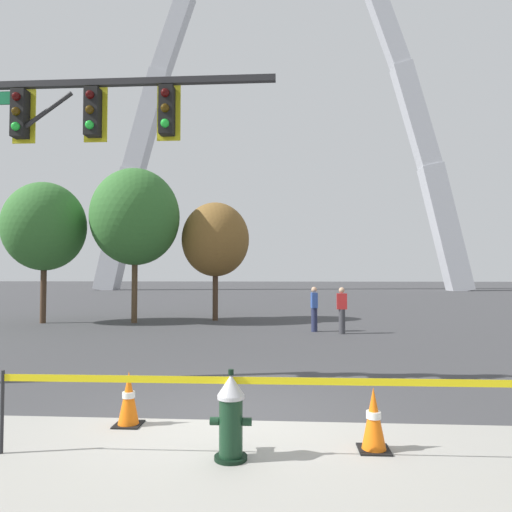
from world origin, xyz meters
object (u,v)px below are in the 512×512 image
(traffic_cone_by_hydrant, at_px, (129,399))
(pedestrian_standing_center, at_px, (342,310))
(pedestrian_walking_left, at_px, (314,309))
(fire_hydrant, at_px, (231,417))
(monument_arch, at_px, (279,105))
(traffic_signal_gantry, at_px, (37,155))
(traffic_cone_mid_sidewalk, at_px, (374,420))

(traffic_cone_by_hydrant, relative_size, pedestrian_standing_center, 0.46)
(traffic_cone_by_hydrant, relative_size, pedestrian_walking_left, 0.46)
(fire_hydrant, distance_m, monument_arch, 57.84)
(traffic_signal_gantry, xyz_separation_m, pedestrian_standing_center, (6.55, 7.75, -3.45))
(traffic_cone_mid_sidewalk, bearing_deg, monument_arch, 91.97)
(traffic_signal_gantry, height_order, pedestrian_walking_left, traffic_signal_gantry)
(traffic_cone_by_hydrant, height_order, pedestrian_standing_center, pedestrian_standing_center)
(fire_hydrant, height_order, traffic_cone_by_hydrant, fire_hydrant)
(traffic_cone_mid_sidewalk, bearing_deg, fire_hydrant, -167.60)
(pedestrian_walking_left, bearing_deg, traffic_signal_gantry, -124.24)
(pedestrian_standing_center, bearing_deg, fire_hydrant, -103.15)
(traffic_signal_gantry, xyz_separation_m, pedestrian_walking_left, (5.64, 8.29, -3.45))
(traffic_cone_by_hydrant, height_order, traffic_signal_gantry, traffic_signal_gantry)
(monument_arch, distance_m, pedestrian_walking_left, 47.48)
(traffic_cone_mid_sidewalk, distance_m, traffic_signal_gantry, 7.39)
(traffic_cone_by_hydrant, distance_m, traffic_cone_mid_sidewalk, 3.20)
(traffic_signal_gantry, bearing_deg, pedestrian_standing_center, 49.77)
(fire_hydrant, bearing_deg, traffic_cone_mid_sidewalk, 12.40)
(traffic_cone_mid_sidewalk, relative_size, monument_arch, 0.01)
(traffic_cone_mid_sidewalk, xyz_separation_m, traffic_signal_gantry, (-5.64, 2.76, 3.91))
(monument_arch, relative_size, pedestrian_walking_left, 34.58)
(traffic_cone_mid_sidewalk, relative_size, pedestrian_walking_left, 0.46)
(traffic_cone_by_hydrant, bearing_deg, pedestrian_standing_center, 67.59)
(fire_hydrant, distance_m, pedestrian_standing_center, 11.15)
(pedestrian_standing_center, bearing_deg, traffic_cone_mid_sidewalk, -95.00)
(fire_hydrant, xyz_separation_m, pedestrian_standing_center, (2.54, 10.86, 0.35))
(traffic_signal_gantry, xyz_separation_m, monument_arch, (3.82, 49.84, 19.47))
(monument_arch, xyz_separation_m, pedestrian_standing_center, (2.73, -42.09, -22.92))
(traffic_cone_by_hydrant, relative_size, monument_arch, 0.01)
(traffic_cone_mid_sidewalk, height_order, pedestrian_standing_center, pedestrian_standing_center)
(traffic_cone_by_hydrant, xyz_separation_m, monument_arch, (1.32, 51.91, 23.38))
(fire_hydrant, xyz_separation_m, traffic_cone_mid_sidewalk, (1.62, 0.36, -0.11))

